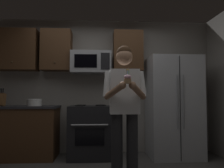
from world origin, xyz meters
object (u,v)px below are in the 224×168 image
object	(u,v)px
oven_range	(91,131)
refrigerator	(173,107)
knife_block	(0,99)
cupcake	(128,79)
microwave	(91,63)
bowl_large_white	(34,102)
person	(125,103)

from	to	relation	value
oven_range	refrigerator	xyz separation A→B (m)	(1.50, -0.04, 0.44)
knife_block	cupcake	world-z (taller)	cupcake
refrigerator	knife_block	bearing A→B (deg)	179.82
microwave	cupcake	bearing A→B (deg)	-73.05
oven_range	microwave	bearing A→B (deg)	89.98
oven_range	cupcake	xyz separation A→B (m)	(0.48, -1.47, 0.83)
refrigerator	oven_range	bearing A→B (deg)	178.50
refrigerator	bowl_large_white	world-z (taller)	refrigerator
microwave	refrigerator	bearing A→B (deg)	-6.03
person	refrigerator	bearing A→B (deg)	47.22
refrigerator	person	distance (m)	1.50
microwave	refrigerator	distance (m)	1.72
person	oven_range	bearing A→B (deg)	113.02
knife_block	bowl_large_white	xyz separation A→B (m)	(0.58, 0.01, -0.05)
oven_range	cupcake	size ratio (longest dim) A/B	5.36
microwave	person	world-z (taller)	microwave
bowl_large_white	microwave	bearing A→B (deg)	7.91
refrigerator	cupcake	size ratio (longest dim) A/B	10.35
oven_range	cupcake	world-z (taller)	cupcake
person	microwave	bearing A→B (deg)	111.04
cupcake	person	bearing A→B (deg)	90.00
knife_block	microwave	bearing A→B (deg)	5.39
oven_range	person	bearing A→B (deg)	-66.98
bowl_large_white	knife_block	bearing A→B (deg)	-178.96
microwave	person	size ratio (longest dim) A/B	0.42
oven_range	bowl_large_white	bearing A→B (deg)	-178.91
oven_range	microwave	size ratio (longest dim) A/B	1.26
oven_range	bowl_large_white	distance (m)	1.12
bowl_large_white	cupcake	world-z (taller)	cupcake
bowl_large_white	cupcake	size ratio (longest dim) A/B	1.49
person	cupcake	xyz separation A→B (m)	(0.00, -0.33, 0.30)
bowl_large_white	person	size ratio (longest dim) A/B	0.15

